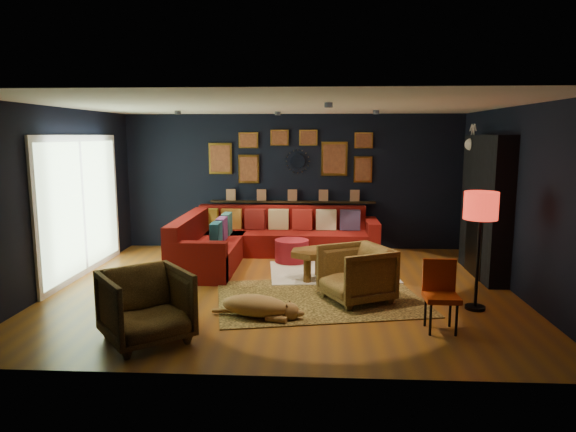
# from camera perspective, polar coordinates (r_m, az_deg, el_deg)

# --- Properties ---
(floor) EXTENTS (6.50, 6.50, 0.00)m
(floor) POSITION_cam_1_polar(r_m,az_deg,el_deg) (7.52, -0.48, -8.03)
(floor) COLOR brown
(floor) RESTS_ON ground
(room_walls) EXTENTS (6.50, 6.50, 6.50)m
(room_walls) POSITION_cam_1_polar(r_m,az_deg,el_deg) (7.21, -0.49, 4.17)
(room_walls) COLOR black
(room_walls) RESTS_ON ground
(sectional) EXTENTS (3.41, 2.69, 0.86)m
(sectional) POSITION_cam_1_polar(r_m,az_deg,el_deg) (9.24, -3.58, -2.76)
(sectional) COLOR maroon
(sectional) RESTS_ON ground
(ledge) EXTENTS (3.20, 0.12, 0.04)m
(ledge) POSITION_cam_1_polar(r_m,az_deg,el_deg) (9.95, 0.49, 1.59)
(ledge) COLOR black
(ledge) RESTS_ON room_walls
(gallery_wall) EXTENTS (3.15, 0.04, 1.02)m
(gallery_wall) POSITION_cam_1_polar(r_m,az_deg,el_deg) (9.91, 0.43, 6.71)
(gallery_wall) COLOR gold
(gallery_wall) RESTS_ON room_walls
(sunburst_mirror) EXTENTS (0.47, 0.16, 0.47)m
(sunburst_mirror) POSITION_cam_1_polar(r_m,az_deg,el_deg) (9.91, 1.09, 6.09)
(sunburst_mirror) COLOR silver
(sunburst_mirror) RESTS_ON room_walls
(fireplace) EXTENTS (0.31, 1.60, 2.20)m
(fireplace) POSITION_cam_1_polar(r_m,az_deg,el_deg) (8.57, 21.02, 0.49)
(fireplace) COLOR black
(fireplace) RESTS_ON ground
(deer_head) EXTENTS (0.50, 0.28, 0.45)m
(deer_head) POSITION_cam_1_polar(r_m,az_deg,el_deg) (8.98, 20.70, 7.47)
(deer_head) COLOR white
(deer_head) RESTS_ON fireplace
(sliding_door) EXTENTS (0.06, 2.80, 2.20)m
(sliding_door) POSITION_cam_1_polar(r_m,az_deg,el_deg) (8.67, -21.95, 1.04)
(sliding_door) COLOR white
(sliding_door) RESTS_ON ground
(ceiling_spots) EXTENTS (3.30, 2.50, 0.06)m
(ceiling_spots) POSITION_cam_1_polar(r_m,az_deg,el_deg) (8.00, -0.13, 11.57)
(ceiling_spots) COLOR black
(ceiling_spots) RESTS_ON room_walls
(shag_rug) EXTENTS (2.10, 1.62, 0.03)m
(shag_rug) POSITION_cam_1_polar(r_m,az_deg,el_deg) (8.35, 4.89, -6.23)
(shag_rug) COLOR beige
(shag_rug) RESTS_ON ground
(leopard_rug) EXTENTS (3.04, 2.44, 0.02)m
(leopard_rug) POSITION_cam_1_polar(r_m,az_deg,el_deg) (7.07, 3.48, -9.10)
(leopard_rug) COLOR #B39043
(leopard_rug) RESTS_ON ground
(coffee_table) EXTENTS (1.03, 0.86, 0.45)m
(coffee_table) POSITION_cam_1_polar(r_m,az_deg,el_deg) (7.80, 3.43, -4.44)
(coffee_table) COLOR brown
(coffee_table) RESTS_ON shag_rug
(pouf) EXTENTS (0.59, 0.59, 0.38)m
(pouf) POSITION_cam_1_polar(r_m,az_deg,el_deg) (8.91, 0.42, -3.87)
(pouf) COLOR maroon
(pouf) RESTS_ON shag_rug
(armchair_left) EXTENTS (1.14, 1.13, 0.86)m
(armchair_left) POSITION_cam_1_polar(r_m,az_deg,el_deg) (5.75, -15.53, -9.25)
(armchair_left) COLOR #A47834
(armchair_left) RESTS_ON ground
(armchair_right) EXTENTS (1.03, 1.06, 0.83)m
(armchair_right) POSITION_cam_1_polar(r_m,az_deg,el_deg) (6.91, 7.59, -6.09)
(armchair_right) COLOR #A47834
(armchair_right) RESTS_ON ground
(gold_stool) EXTENTS (0.36, 0.36, 0.45)m
(gold_stool) POSITION_cam_1_polar(r_m,az_deg,el_deg) (6.56, -13.73, -8.77)
(gold_stool) COLOR gold
(gold_stool) RESTS_ON ground
(orange_chair) EXTENTS (0.38, 0.38, 0.80)m
(orange_chair) POSITION_cam_1_polar(r_m,az_deg,el_deg) (6.12, 16.57, -7.81)
(orange_chair) COLOR black
(orange_chair) RESTS_ON ground
(floor_lamp) EXTENTS (0.42, 0.42, 1.51)m
(floor_lamp) POSITION_cam_1_polar(r_m,az_deg,el_deg) (6.79, 20.62, 0.48)
(floor_lamp) COLOR black
(floor_lamp) RESTS_ON ground
(dog) EXTENTS (1.25, 0.82, 0.36)m
(dog) POSITION_cam_1_polar(r_m,az_deg,el_deg) (6.32, -3.66, -9.49)
(dog) COLOR #A17D48
(dog) RESTS_ON leopard_rug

